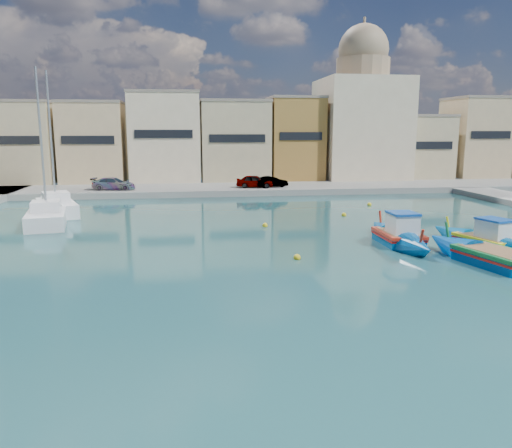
{
  "coord_description": "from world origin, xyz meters",
  "views": [
    {
      "loc": [
        -11.58,
        -20.37,
        6.39
      ],
      "look_at": [
        -7.86,
        6.0,
        1.4
      ],
      "focal_mm": 35.0,
      "sensor_mm": 36.0,
      "label": 1
    }
  ],
  "objects_px": {
    "luzzu_blue_cabin": "(399,238)",
    "church_block": "(361,114)",
    "yacht_north": "(54,205)",
    "luzzu_turquoise_cabin": "(487,242)",
    "luzzu_blue_south": "(496,260)",
    "yacht_midnorth": "(48,215)"
  },
  "relations": [
    {
      "from": "luzzu_blue_cabin",
      "to": "church_block",
      "type": "bearing_deg",
      "value": 74.2
    },
    {
      "from": "church_block",
      "to": "yacht_north",
      "type": "bearing_deg",
      "value": -149.82
    },
    {
      "from": "luzzu_turquoise_cabin",
      "to": "luzzu_blue_south",
      "type": "bearing_deg",
      "value": -116.5
    },
    {
      "from": "luzzu_blue_cabin",
      "to": "luzzu_blue_south",
      "type": "distance_m",
      "value": 5.81
    },
    {
      "from": "church_block",
      "to": "yacht_midnorth",
      "type": "bearing_deg",
      "value": -143.13
    },
    {
      "from": "church_block",
      "to": "luzzu_turquoise_cabin",
      "type": "bearing_deg",
      "value": -98.24
    },
    {
      "from": "luzzu_blue_cabin",
      "to": "yacht_north",
      "type": "distance_m",
      "value": 27.21
    },
    {
      "from": "luzzu_blue_south",
      "to": "yacht_north",
      "type": "xyz_separation_m",
      "value": [
        -25.27,
        20.31,
        0.18
      ]
    },
    {
      "from": "luzzu_turquoise_cabin",
      "to": "yacht_north",
      "type": "xyz_separation_m",
      "value": [
        -27.06,
        16.72,
        0.14
      ]
    },
    {
      "from": "luzzu_turquoise_cabin",
      "to": "yacht_north",
      "type": "relative_size",
      "value": 0.71
    },
    {
      "from": "luzzu_turquoise_cabin",
      "to": "luzzu_blue_cabin",
      "type": "xyz_separation_m",
      "value": [
        -4.45,
        1.58,
        0.04
      ]
    },
    {
      "from": "yacht_north",
      "to": "luzzu_blue_cabin",
      "type": "bearing_deg",
      "value": -33.81
    },
    {
      "from": "luzzu_blue_cabin",
      "to": "yacht_north",
      "type": "xyz_separation_m",
      "value": [
        -22.61,
        15.14,
        0.11
      ]
    },
    {
      "from": "church_block",
      "to": "luzzu_blue_south",
      "type": "xyz_separation_m",
      "value": [
        -6.92,
        -39.03,
        -8.12
      ]
    },
    {
      "from": "luzzu_blue_cabin",
      "to": "luzzu_turquoise_cabin",
      "type": "bearing_deg",
      "value": -19.49
    },
    {
      "from": "yacht_north",
      "to": "luzzu_blue_south",
      "type": "bearing_deg",
      "value": -38.8
    },
    {
      "from": "church_block",
      "to": "luzzu_turquoise_cabin",
      "type": "height_order",
      "value": "church_block"
    },
    {
      "from": "yacht_north",
      "to": "yacht_midnorth",
      "type": "relative_size",
      "value": 1.03
    },
    {
      "from": "yacht_north",
      "to": "luzzu_turquoise_cabin",
      "type": "bearing_deg",
      "value": -31.71
    },
    {
      "from": "luzzu_turquoise_cabin",
      "to": "luzzu_blue_south",
      "type": "xyz_separation_m",
      "value": [
        -1.79,
        -3.59,
        -0.03
      ]
    },
    {
      "from": "church_block",
      "to": "yacht_midnorth",
      "type": "relative_size",
      "value": 1.68
    },
    {
      "from": "yacht_midnorth",
      "to": "luzzu_blue_south",
      "type": "bearing_deg",
      "value": -32.34
    }
  ]
}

